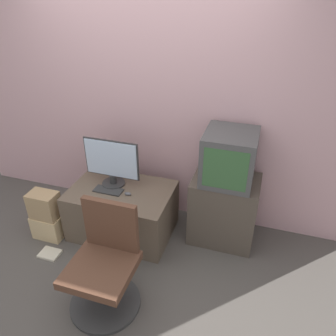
{
  "coord_description": "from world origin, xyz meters",
  "views": [
    {
      "loc": [
        1.18,
        -1.66,
        2.38
      ],
      "look_at": [
        0.35,
        0.93,
        0.78
      ],
      "focal_mm": 35.0,
      "sensor_mm": 36.0,
      "label": 1
    }
  ],
  "objects": [
    {
      "name": "ground_plane",
      "position": [
        0.0,
        0.0,
        0.0
      ],
      "size": [
        12.0,
        12.0,
        0.0
      ],
      "primitive_type": "plane",
      "color": "#4C4742"
    },
    {
      "name": "wall_back",
      "position": [
        0.0,
        1.32,
        1.3
      ],
      "size": [
        4.4,
        0.05,
        2.6
      ],
      "color": "#CC9EA3",
      "rests_on": "ground_plane"
    },
    {
      "name": "desk",
      "position": [
        -0.1,
        0.78,
        0.26
      ],
      "size": [
        1.02,
        0.69,
        0.53
      ],
      "color": "brown",
      "rests_on": "ground_plane"
    },
    {
      "name": "side_stand",
      "position": [
        0.91,
        1.01,
        0.35
      ],
      "size": [
        0.64,
        0.47,
        0.7
      ],
      "color": "#4C4238",
      "rests_on": "ground_plane"
    },
    {
      "name": "main_monitor",
      "position": [
        -0.22,
        0.86,
        0.78
      ],
      "size": [
        0.58,
        0.23,
        0.5
      ],
      "color": "#2D2D2D",
      "rests_on": "desk"
    },
    {
      "name": "keyboard",
      "position": [
        -0.21,
        0.73,
        0.53
      ],
      "size": [
        0.29,
        0.12,
        0.01
      ],
      "color": "#2D2D2D",
      "rests_on": "desk"
    },
    {
      "name": "mouse",
      "position": [
        0.0,
        0.72,
        0.54
      ],
      "size": [
        0.07,
        0.04,
        0.03
      ],
      "color": "#4C4C51",
      "rests_on": "desk"
    },
    {
      "name": "crt_tv",
      "position": [
        0.91,
        1.01,
        0.95
      ],
      "size": [
        0.47,
        0.49,
        0.49
      ],
      "color": "#474747",
      "rests_on": "side_stand"
    },
    {
      "name": "office_chair",
      "position": [
        0.13,
        -0.06,
        0.37
      ],
      "size": [
        0.59,
        0.59,
        0.9
      ],
      "color": "#333333",
      "rests_on": "ground_plane"
    },
    {
      "name": "cardboard_box_lower",
      "position": [
        -0.81,
        0.47,
        0.13
      ],
      "size": [
        0.31,
        0.21,
        0.26
      ],
      "color": "#D1B27F",
      "rests_on": "ground_plane"
    },
    {
      "name": "cardboard_box_upper",
      "position": [
        -0.81,
        0.47,
        0.4
      ],
      "size": [
        0.29,
        0.19,
        0.28
      ],
      "color": "#A3845B",
      "rests_on": "cardboard_box_lower"
    },
    {
      "name": "book",
      "position": [
        -0.65,
        0.22,
        0.01
      ],
      "size": [
        0.2,
        0.15,
        0.02
      ],
      "color": "beige",
      "rests_on": "ground_plane"
    }
  ]
}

